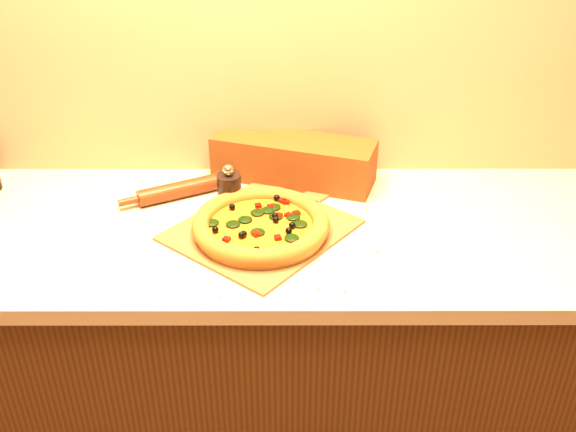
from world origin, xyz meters
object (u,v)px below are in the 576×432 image
object	(u,v)px
pizza_peel	(266,227)
pepper_grinder	(229,189)
pizza	(261,225)
rolling_pin	(180,190)

from	to	relation	value
pizza_peel	pepper_grinder	distance (m)	0.16
pizza_peel	pizza	world-z (taller)	pizza
pizza	rolling_pin	world-z (taller)	pizza
pepper_grinder	rolling_pin	bearing A→B (deg)	161.90
pizza	rolling_pin	distance (m)	0.30
pepper_grinder	pizza	bearing A→B (deg)	-59.44
pizza	pizza_peel	bearing A→B (deg)	72.51
pizza_peel	rolling_pin	size ratio (longest dim) A/B	1.77
pizza_peel	pepper_grinder	bearing A→B (deg)	169.22
pizza_peel	pizza	size ratio (longest dim) A/B	1.63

